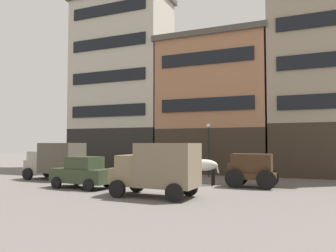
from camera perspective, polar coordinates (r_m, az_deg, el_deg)
name	(u,v)px	position (r m, az deg, el deg)	size (l,w,h in m)	color
ground_plane	(170,186)	(20.21, 0.36, -10.42)	(120.00, 120.00, 0.00)	#605B56
building_far_left	(122,82)	(34.12, -8.02, 7.52)	(10.01, 5.65, 17.50)	black
building_center_left	(214,104)	(29.99, 7.97, 3.80)	(9.92, 5.65, 12.17)	#33281E
building_center_right	(332,70)	(29.43, 26.49, 8.68)	(9.94, 5.65, 16.70)	#33281E
cargo_wagon	(251,168)	(20.20, 14.17, -7.06)	(2.93, 1.55, 1.98)	#3D2819
draft_horse	(203,165)	(20.84, 6.07, -6.66)	(2.34, 0.63, 2.30)	beige
delivery_truck_near	(56,160)	(25.00, -18.91, -5.54)	(4.40, 2.25, 2.62)	gray
delivery_truck_far	(157,168)	(16.18, -1.94, -7.23)	(4.39, 2.22, 2.62)	#7A6B4C
sedan_dark	(83,172)	(19.98, -14.53, -7.78)	(3.82, 2.11, 1.83)	#2D3823
pedestrian_officer	(74,161)	(30.69, -15.91, -5.89)	(0.49, 0.49, 1.79)	black
streetlamp_curbside	(209,142)	(25.70, 7.05, -2.82)	(0.32, 0.32, 4.12)	black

